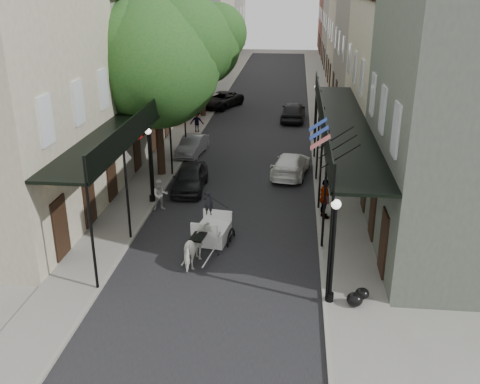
% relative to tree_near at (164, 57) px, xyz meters
% --- Properties ---
extents(ground, '(140.00, 140.00, 0.00)m').
position_rel_tree_near_xyz_m(ground, '(4.20, -10.18, -6.49)').
color(ground, gray).
rests_on(ground, ground).
extents(road, '(8.00, 90.00, 0.01)m').
position_rel_tree_near_xyz_m(road, '(4.20, 9.82, -6.48)').
color(road, black).
rests_on(road, ground).
extents(sidewalk_left, '(2.20, 90.00, 0.12)m').
position_rel_tree_near_xyz_m(sidewalk_left, '(-0.80, 9.82, -6.43)').
color(sidewalk_left, gray).
rests_on(sidewalk_left, ground).
extents(sidewalk_right, '(2.20, 90.00, 0.12)m').
position_rel_tree_near_xyz_m(sidewalk_right, '(9.20, 9.82, -6.43)').
color(sidewalk_right, gray).
rests_on(sidewalk_right, ground).
extents(building_row_left, '(5.00, 80.00, 10.50)m').
position_rel_tree_near_xyz_m(building_row_left, '(-4.40, 19.82, -1.24)').
color(building_row_left, beige).
rests_on(building_row_left, ground).
extents(building_row_right, '(5.00, 80.00, 10.50)m').
position_rel_tree_near_xyz_m(building_row_right, '(12.80, 19.82, -1.24)').
color(building_row_right, gray).
rests_on(building_row_right, ground).
extents(gallery_left, '(2.20, 18.05, 4.88)m').
position_rel_tree_near_xyz_m(gallery_left, '(-0.59, -3.20, -2.44)').
color(gallery_left, black).
rests_on(gallery_left, sidewalk_left).
extents(gallery_right, '(2.20, 18.05, 4.88)m').
position_rel_tree_near_xyz_m(gallery_right, '(8.99, -3.20, -2.44)').
color(gallery_right, black).
rests_on(gallery_right, sidewalk_right).
extents(tree_near, '(7.31, 6.80, 9.63)m').
position_rel_tree_near_xyz_m(tree_near, '(0.00, 0.00, 0.00)').
color(tree_near, '#382619').
rests_on(tree_near, sidewalk_left).
extents(tree_far, '(6.45, 6.00, 8.61)m').
position_rel_tree_near_xyz_m(tree_far, '(-0.05, 14.00, -0.65)').
color(tree_far, '#382619').
rests_on(tree_far, sidewalk_left).
extents(lamppost_right_near, '(0.32, 0.32, 3.71)m').
position_rel_tree_near_xyz_m(lamppost_right_near, '(8.30, -12.18, -4.44)').
color(lamppost_right_near, black).
rests_on(lamppost_right_near, sidewalk_right).
extents(lamppost_left, '(0.32, 0.32, 3.71)m').
position_rel_tree_near_xyz_m(lamppost_left, '(0.10, -4.18, -4.44)').
color(lamppost_left, black).
rests_on(lamppost_left, sidewalk_left).
extents(lamppost_right_far, '(0.32, 0.32, 3.71)m').
position_rel_tree_near_xyz_m(lamppost_right_far, '(8.30, 7.82, -4.44)').
color(lamppost_right_far, black).
rests_on(lamppost_right_far, sidewalk_right).
extents(horse, '(1.04, 1.86, 1.49)m').
position_rel_tree_near_xyz_m(horse, '(3.40, -9.94, -5.74)').
color(horse, white).
rests_on(horse, ground).
extents(carriage, '(1.71, 2.35, 2.49)m').
position_rel_tree_near_xyz_m(carriage, '(3.72, -7.64, -5.52)').
color(carriage, black).
rests_on(carriage, ground).
extents(pedestrian_walking, '(0.90, 0.81, 1.50)m').
position_rel_tree_near_xyz_m(pedestrian_walking, '(0.70, -4.90, -5.74)').
color(pedestrian_walking, beige).
rests_on(pedestrian_walking, ground).
extents(pedestrian_sidewalk_left, '(1.03, 0.63, 1.54)m').
position_rel_tree_near_xyz_m(pedestrian_sidewalk_left, '(-0.00, 8.84, -5.60)').
color(pedestrian_sidewalk_left, gray).
rests_on(pedestrian_sidewalk_left, sidewalk_left).
extents(pedestrian_sidewalk_right, '(0.71, 1.17, 1.86)m').
position_rel_tree_near_xyz_m(pedestrian_sidewalk_right, '(8.40, -5.31, -5.44)').
color(pedestrian_sidewalk_right, gray).
rests_on(pedestrian_sidewalk_right, sidewalk_right).
extents(car_left_near, '(1.68, 3.96, 1.34)m').
position_rel_tree_near_xyz_m(car_left_near, '(1.60, -2.16, -5.82)').
color(car_left_near, black).
rests_on(car_left_near, ground).
extents(car_left_mid, '(1.62, 3.71, 1.18)m').
position_rel_tree_near_xyz_m(car_left_mid, '(0.60, 3.82, -5.90)').
color(car_left_mid, gray).
rests_on(car_left_mid, ground).
extents(car_left_far, '(3.87, 5.20, 1.31)m').
position_rel_tree_near_xyz_m(car_left_far, '(0.60, 17.38, -5.83)').
color(car_left_far, black).
rests_on(car_left_far, ground).
extents(car_right_near, '(2.42, 4.55, 1.25)m').
position_rel_tree_near_xyz_m(car_right_near, '(6.80, 0.65, -5.86)').
color(car_right_near, white).
rests_on(car_right_near, ground).
extents(car_right_far, '(2.01, 4.50, 1.50)m').
position_rel_tree_near_xyz_m(car_right_far, '(6.80, 13.32, -5.74)').
color(car_right_far, black).
rests_on(car_right_far, ground).
extents(trash_bags, '(0.81, 0.96, 0.46)m').
position_rel_tree_near_xyz_m(trash_bags, '(9.23, -12.20, -6.15)').
color(trash_bags, black).
rests_on(trash_bags, sidewalk_right).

